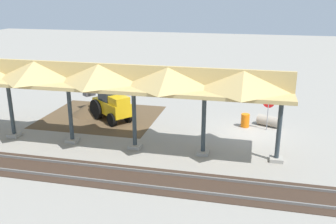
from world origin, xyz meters
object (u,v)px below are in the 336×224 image
Objects in this scene: backhoe at (110,102)px; traffic_barrel at (245,120)px; stop_sign at (268,106)px; concrete_pipe at (268,121)px.

backhoe reaches higher than traffic_barrel.
stop_sign is 10.77m from backhoe.
concrete_pipe is (-0.12, -0.81, -1.28)m from stop_sign.
concrete_pipe is 1.81× the size of traffic_barrel.
traffic_barrel is at bearing -176.45° from backhoe.
concrete_pipe is at bearing -98.33° from stop_sign.
traffic_barrel is (1.53, 0.55, 0.09)m from concrete_pipe.
traffic_barrel reaches higher than concrete_pipe.
stop_sign reaches higher than concrete_pipe.
concrete_pipe is at bearing -160.23° from traffic_barrel.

